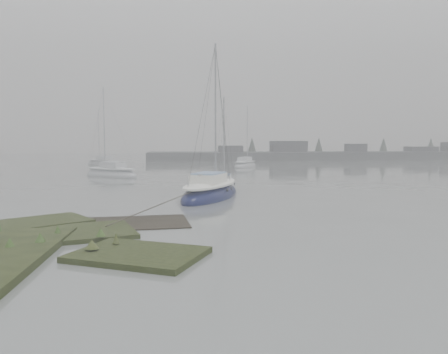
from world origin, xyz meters
TOP-DOWN VIEW (x-y plane):
  - ground at (0.00, 30.00)m, footprint 160.00×160.00m
  - far_shoreline at (26.84, 61.90)m, footprint 60.00×8.00m
  - sailboat_main at (3.35, 11.99)m, footprint 4.84×7.10m
  - sailboat_white at (4.50, 16.54)m, footprint 2.48×5.03m
  - sailboat_far_a at (-4.74, 28.12)m, footprint 6.17×5.56m
  - sailboat_far_b at (9.67, 41.56)m, footprint 4.46×6.09m
  - sailboat_far_c at (-8.87, 47.56)m, footprint 5.67×4.99m

SIDE VIEW (x-z plane):
  - ground at x=0.00m, z-range 0.00..0.00m
  - sailboat_white at x=4.50m, z-range -3.19..3.61m
  - sailboat_far_c at x=-8.87m, z-range -3.79..4.29m
  - sailboat_far_b at x=9.67m, z-range -3.88..4.40m
  - sailboat_far_a at x=-4.74m, z-range -4.15..4.70m
  - sailboat_main at x=3.35m, z-range -4.49..5.08m
  - far_shoreline at x=26.84m, z-range -1.22..2.93m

